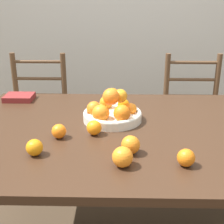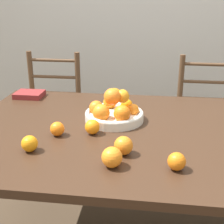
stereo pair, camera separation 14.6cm
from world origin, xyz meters
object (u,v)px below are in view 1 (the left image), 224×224
Objects in this scene: fruit_bowl at (112,111)px; orange_loose_4 at (34,148)px; chair_left at (38,118)px; chair_right at (192,120)px; orange_loose_3 at (94,128)px; orange_loose_5 at (131,145)px; orange_loose_2 at (123,157)px; orange_loose_0 at (186,158)px; orange_loose_1 at (59,131)px; book_stack at (19,97)px.

fruit_bowl reaches higher than orange_loose_4.
chair_left is 1.17m from chair_right.
orange_loose_5 is at bearing -47.42° from orange_loose_3.
chair_left is at bearing 128.96° from fruit_bowl.
orange_loose_2 is at bearing -61.36° from chair_left.
orange_loose_0 is 0.56m from orange_loose_1.
chair_right reaches higher than orange_loose_3.
book_stack is (-0.34, 0.52, -0.02)m from orange_loose_1.
book_stack is (-0.62, 0.76, -0.02)m from orange_loose_2.
fruit_bowl is 4.56× the size of orange_loose_1.
orange_loose_1 is 0.07× the size of chair_left.
fruit_bowl reaches higher than book_stack.
chair_left reaches higher than fruit_bowl.
fruit_bowl reaches higher than orange_loose_5.
orange_loose_0 is 1.04× the size of orange_loose_1.
orange_loose_2 is 1.14× the size of orange_loose_3.
fruit_bowl is 0.98m from chair_right.
orange_loose_3 is at bearing 132.58° from orange_loose_5.
fruit_bowl is at bearing 96.28° from orange_loose_2.
orange_loose_0 is 0.07× the size of chair_right.
chair_right reaches higher than orange_loose_0.
orange_loose_0 is 0.86× the size of orange_loose_2.
fruit_bowl is at bearing 103.67° from orange_loose_5.
orange_loose_2 is at bearing -83.72° from fruit_bowl.
book_stack is at bearing 129.02° from orange_loose_2.
chair_right is at bearing 50.89° from fruit_bowl.
book_stack is (-0.27, 0.68, -0.02)m from orange_loose_4.
orange_loose_5 is 0.08× the size of chair_left.
orange_loose_2 is (-0.23, -0.01, 0.01)m from orange_loose_0.
chair_right is at bearing 48.71° from orange_loose_1.
orange_loose_5 is at bearing -76.33° from fruit_bowl.
orange_loose_0 is 0.40× the size of book_stack.
chair_right is (0.30, 1.15, -0.32)m from orange_loose_0.
orange_loose_0 is 0.88× the size of orange_loose_5.
chair_left is (-0.67, 1.06, -0.32)m from orange_loose_5.
orange_loose_0 is at bearing -104.21° from chair_right.
chair_left is (-0.86, 1.15, -0.32)m from orange_loose_0.
chair_right is at bearing 50.96° from orange_loose_4.
chair_right is (0.58, 0.72, -0.33)m from fruit_bowl.
orange_loose_1 is at bearing -165.82° from orange_loose_3.
orange_loose_2 is (0.28, -0.24, 0.01)m from orange_loose_1.
book_stack is (0.01, -0.40, 0.30)m from chair_left.
orange_loose_0 is at bearing -23.94° from orange_loose_1.
orange_loose_2 reaches higher than orange_loose_5.
orange_loose_0 is 1.23m from chair_right.
orange_loose_0 is 1.00× the size of orange_loose_4.
orange_loose_1 is (-0.23, -0.21, -0.02)m from fruit_bowl.
orange_loose_5 is 1.29m from chair_left.
orange_loose_0 is 0.45m from orange_loose_3.
orange_loose_2 is 1.36m from chair_left.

